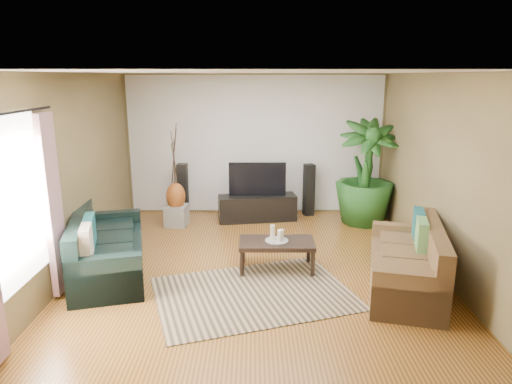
{
  "coord_description": "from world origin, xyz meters",
  "views": [
    {
      "loc": [
        -0.03,
        -6.08,
        2.65
      ],
      "look_at": [
        0.0,
        0.2,
        1.05
      ],
      "focal_mm": 32.0,
      "sensor_mm": 36.0,
      "label": 1
    }
  ],
  "objects_px": {
    "coffee_table": "(277,255)",
    "tv_stand": "(257,208)",
    "sofa_right": "(406,258)",
    "side_table": "(114,233)",
    "television": "(257,179)",
    "speaker_right": "(309,190)",
    "potted_plant": "(366,172)",
    "pedestal": "(177,215)",
    "sofa_left": "(109,243)",
    "speaker_left": "(183,190)",
    "vase": "(176,196)"
  },
  "relations": [
    {
      "from": "coffee_table",
      "to": "tv_stand",
      "type": "height_order",
      "value": "tv_stand"
    },
    {
      "from": "sofa_right",
      "to": "side_table",
      "type": "xyz_separation_m",
      "value": [
        -4.14,
        1.49,
        -0.18
      ]
    },
    {
      "from": "television",
      "to": "speaker_right",
      "type": "xyz_separation_m",
      "value": [
        1.0,
        0.32,
        -0.29
      ]
    },
    {
      "from": "speaker_right",
      "to": "potted_plant",
      "type": "height_order",
      "value": "potted_plant"
    },
    {
      "from": "sofa_right",
      "to": "pedestal",
      "type": "xyz_separation_m",
      "value": [
        -3.32,
        2.58,
        -0.24
      ]
    },
    {
      "from": "sofa_left",
      "to": "sofa_right",
      "type": "distance_m",
      "value": 3.96
    },
    {
      "from": "speaker_left",
      "to": "coffee_table",
      "type": "bearing_deg",
      "value": -53.17
    },
    {
      "from": "speaker_left",
      "to": "speaker_right",
      "type": "bearing_deg",
      "value": 3.82
    },
    {
      "from": "sofa_left",
      "to": "potted_plant",
      "type": "distance_m",
      "value": 4.61
    },
    {
      "from": "television",
      "to": "side_table",
      "type": "distance_m",
      "value": 2.75
    },
    {
      "from": "tv_stand",
      "to": "vase",
      "type": "distance_m",
      "value": 1.54
    },
    {
      "from": "potted_plant",
      "to": "coffee_table",
      "type": "bearing_deg",
      "value": -129.16
    },
    {
      "from": "speaker_left",
      "to": "vase",
      "type": "relative_size",
      "value": 2.1
    },
    {
      "from": "sofa_right",
      "to": "pedestal",
      "type": "distance_m",
      "value": 4.21
    },
    {
      "from": "sofa_right",
      "to": "television",
      "type": "xyz_separation_m",
      "value": [
        -1.85,
        2.91,
        0.37
      ]
    },
    {
      "from": "television",
      "to": "potted_plant",
      "type": "distance_m",
      "value": 1.98
    },
    {
      "from": "speaker_left",
      "to": "pedestal",
      "type": "height_order",
      "value": "speaker_left"
    },
    {
      "from": "sofa_left",
      "to": "side_table",
      "type": "bearing_deg",
      "value": -0.98
    },
    {
      "from": "sofa_left",
      "to": "potted_plant",
      "type": "relative_size",
      "value": 1.07
    },
    {
      "from": "sofa_left",
      "to": "coffee_table",
      "type": "height_order",
      "value": "sofa_left"
    },
    {
      "from": "tv_stand",
      "to": "speaker_left",
      "type": "distance_m",
      "value": 1.51
    },
    {
      "from": "tv_stand",
      "to": "television",
      "type": "xyz_separation_m",
      "value": [
        0.0,
        0.02,
        0.55
      ]
    },
    {
      "from": "sofa_left",
      "to": "speaker_left",
      "type": "xyz_separation_m",
      "value": [
        0.62,
        2.68,
        0.08
      ]
    },
    {
      "from": "coffee_table",
      "to": "speaker_left",
      "type": "relative_size",
      "value": 1.02
    },
    {
      "from": "sofa_right",
      "to": "television",
      "type": "relative_size",
      "value": 1.74
    },
    {
      "from": "speaker_left",
      "to": "side_table",
      "type": "height_order",
      "value": "speaker_left"
    },
    {
      "from": "potted_plant",
      "to": "pedestal",
      "type": "xyz_separation_m",
      "value": [
        -3.43,
        -0.14,
        -0.77
      ]
    },
    {
      "from": "sofa_right",
      "to": "side_table",
      "type": "height_order",
      "value": "sofa_right"
    },
    {
      "from": "coffee_table",
      "to": "tv_stand",
      "type": "xyz_separation_m",
      "value": [
        -0.25,
        2.27,
        0.03
      ]
    },
    {
      "from": "sofa_right",
      "to": "speaker_right",
      "type": "relative_size",
      "value": 1.83
    },
    {
      "from": "sofa_left",
      "to": "side_table",
      "type": "distance_m",
      "value": 0.98
    },
    {
      "from": "coffee_table",
      "to": "speaker_left",
      "type": "xyz_separation_m",
      "value": [
        -1.7,
        2.61,
        0.3
      ]
    },
    {
      "from": "tv_stand",
      "to": "side_table",
      "type": "xyz_separation_m",
      "value": [
        -2.29,
        -1.4,
        0.0
      ]
    },
    {
      "from": "television",
      "to": "speaker_right",
      "type": "distance_m",
      "value": 1.09
    },
    {
      "from": "sofa_right",
      "to": "tv_stand",
      "type": "bearing_deg",
      "value": -132.99
    },
    {
      "from": "sofa_left",
      "to": "coffee_table",
      "type": "xyz_separation_m",
      "value": [
        2.32,
        0.07,
        -0.21
      ]
    },
    {
      "from": "vase",
      "to": "side_table",
      "type": "relative_size",
      "value": 1.0
    },
    {
      "from": "speaker_right",
      "to": "potted_plant",
      "type": "relative_size",
      "value": 0.53
    },
    {
      "from": "sofa_left",
      "to": "tv_stand",
      "type": "height_order",
      "value": "sofa_left"
    },
    {
      "from": "coffee_table",
      "to": "side_table",
      "type": "height_order",
      "value": "side_table"
    },
    {
      "from": "pedestal",
      "to": "tv_stand",
      "type": "bearing_deg",
      "value": 11.87
    },
    {
      "from": "speaker_right",
      "to": "sofa_right",
      "type": "bearing_deg",
      "value": -89.38
    },
    {
      "from": "television",
      "to": "vase",
      "type": "bearing_deg",
      "value": -167.38
    },
    {
      "from": "potted_plant",
      "to": "side_table",
      "type": "xyz_separation_m",
      "value": [
        -4.25,
        -1.23,
        -0.71
      ]
    },
    {
      "from": "coffee_table",
      "to": "speaker_right",
      "type": "relative_size",
      "value": 1.03
    },
    {
      "from": "pedestal",
      "to": "potted_plant",
      "type": "bearing_deg",
      "value": 2.34
    },
    {
      "from": "sofa_right",
      "to": "speaker_left",
      "type": "height_order",
      "value": "speaker_left"
    },
    {
      "from": "sofa_left",
      "to": "coffee_table",
      "type": "bearing_deg",
      "value": -102.35
    },
    {
      "from": "speaker_right",
      "to": "tv_stand",
      "type": "bearing_deg",
      "value": -175.35
    },
    {
      "from": "vase",
      "to": "speaker_left",
      "type": "bearing_deg",
      "value": 87.66
    }
  ]
}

